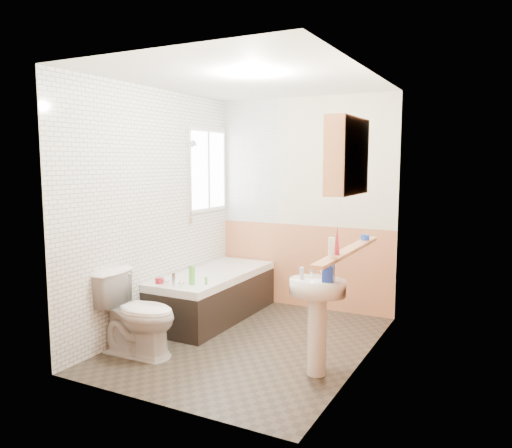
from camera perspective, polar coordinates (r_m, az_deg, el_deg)
The scene contains 26 objects.
floor at distance 4.99m, azimuth -0.81°, elevation -13.41°, with size 2.80×2.80×0.00m, color #2D2720.
ceiling at distance 4.73m, azimuth -0.87°, elevation 16.23°, with size 2.80×2.80×0.00m, color white.
wall_back at distance 5.98m, azimuth 5.57°, elevation 2.29°, with size 2.20×0.02×2.50m, color beige.
wall_front at distance 3.53m, azimuth -11.72°, elevation -1.19°, with size 2.20×0.02×2.50m, color beige.
wall_left at distance 5.32m, azimuth -11.45°, elevation 1.58°, with size 0.02×2.80×2.50m, color beige.
wall_right at distance 4.29m, azimuth 12.33°, elevation 0.25°, with size 0.02×2.80×2.50m, color beige.
wainscot_right at distance 4.45m, azimuth 11.79°, elevation -9.36°, with size 0.01×2.80×1.00m, color #DD8B5A.
wainscot_front at distance 3.73m, azimuth -11.20°, elevation -12.62°, with size 2.20×0.01×1.00m, color #DD8B5A.
wainscot_back at distance 6.07m, azimuth 5.40°, elevation -4.81°, with size 2.20×0.01×1.00m, color #DD8B5A.
tile_cladding_left at distance 5.30m, azimuth -11.26°, elevation 1.57°, with size 0.01×2.80×2.50m, color white.
tile_return_back at distance 6.24m, azimuth -0.70°, elevation 7.12°, with size 0.75×0.01×1.50m, color white.
window at distance 6.04m, azimuth -5.51°, elevation 6.14°, with size 0.03×0.79×0.99m.
bathtub at distance 5.69m, azimuth -4.84°, elevation -7.94°, with size 0.70×1.68×0.66m.
shower_riser at distance 5.69m, azimuth -7.46°, elevation 6.42°, with size 0.10×0.07×1.09m.
toilet at distance 4.71m, azimuth -13.43°, elevation -9.96°, with size 0.44×0.78×0.76m, color white.
sink at distance 4.15m, azimuth 7.03°, elevation -9.40°, with size 0.47×0.38×0.91m.
pine_shelf at distance 4.14m, azimuth 10.53°, elevation -2.99°, with size 0.10×1.51×0.03m, color #DD8B5A.
medicine_cabinet at distance 4.07m, azimuth 10.35°, elevation 7.64°, with size 0.17×0.68×0.61m.
foam_can at distance 3.71m, azimuth 8.60°, elevation -2.69°, with size 0.05×0.05×0.15m, color silver.
green_bottle at distance 3.83m, azimuth 9.25°, elevation -1.85°, with size 0.04×0.04×0.22m, color maroon.
black_jar at distance 4.61m, azimuth 12.37°, elevation -1.50°, with size 0.08×0.08×0.05m, color #19339E.
soap_bottle at distance 4.01m, azimuth 8.28°, elevation -5.92°, with size 0.09×0.20×0.09m, color #19339E.
clear_bottle at distance 4.07m, azimuth 5.26°, elevation -5.63°, with size 0.04×0.04×0.10m, color silver.
blue_gel at distance 5.06m, azimuth -7.34°, elevation -5.83°, with size 0.05×0.03×0.20m, color #59C647.
cream_jar at distance 5.19m, azimuth -10.97°, elevation -6.38°, with size 0.09×0.09×0.05m, color maroon.
orange_bottle at distance 5.06m, azimuth -5.73°, elevation -6.49°, with size 0.03×0.03×0.08m, color #59C647.
Camera 1 is at (2.21, -4.12, 1.75)m, focal length 35.00 mm.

